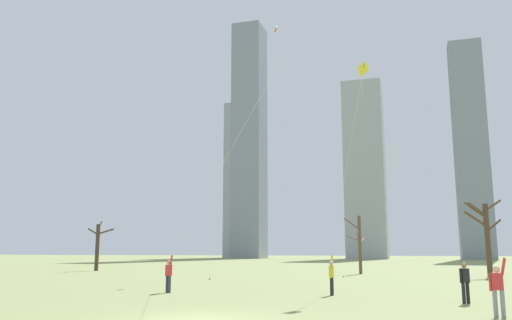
{
  "coord_description": "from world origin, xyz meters",
  "views": [
    {
      "loc": [
        6.56,
        -15.45,
        2.1
      ],
      "look_at": [
        0.0,
        6.0,
        6.02
      ],
      "focal_mm": 36.46,
      "sensor_mm": 36.0,
      "label": 1
    }
  ],
  "objects_px": {
    "bystander_far_off_by_trees": "(465,281)",
    "bare_tree_right_of_center": "(359,242)",
    "kite_flyer_foreground_left_white": "(194,227)",
    "bare_tree_center": "(98,245)",
    "bare_tree_left_of_center": "(486,234)",
    "kite_flyer_far_back_yellow": "(336,244)",
    "distant_kite_drifting_right_orange": "(284,59)",
    "distant_kite_low_near_trees_red": "(207,6)"
  },
  "relations": [
    {
      "from": "distant_kite_low_near_trees_red",
      "to": "kite_flyer_foreground_left_white",
      "type": "bearing_deg",
      "value": -69.46
    },
    {
      "from": "kite_flyer_far_back_yellow",
      "to": "distant_kite_drifting_right_orange",
      "type": "height_order",
      "value": "distant_kite_drifting_right_orange"
    },
    {
      "from": "kite_flyer_far_back_yellow",
      "to": "bare_tree_left_of_center",
      "type": "relative_size",
      "value": 2.1
    },
    {
      "from": "kite_flyer_foreground_left_white",
      "to": "bare_tree_left_of_center",
      "type": "relative_size",
      "value": 3.13
    },
    {
      "from": "bare_tree_center",
      "to": "kite_flyer_foreground_left_white",
      "type": "bearing_deg",
      "value": -48.26
    },
    {
      "from": "bystander_far_off_by_trees",
      "to": "bare_tree_center",
      "type": "distance_m",
      "value": 42.61
    },
    {
      "from": "bare_tree_center",
      "to": "bare_tree_right_of_center",
      "type": "xyz_separation_m",
      "value": [
        27.32,
        0.45,
        0.17
      ]
    },
    {
      "from": "kite_flyer_foreground_left_white",
      "to": "bare_tree_right_of_center",
      "type": "distance_m",
      "value": 25.52
    },
    {
      "from": "kite_flyer_foreground_left_white",
      "to": "distant_kite_low_near_trees_red",
      "type": "xyz_separation_m",
      "value": [
        -3.86,
        10.31,
        17.22
      ]
    },
    {
      "from": "kite_flyer_foreground_left_white",
      "to": "bare_tree_center",
      "type": "height_order",
      "value": "kite_flyer_foreground_left_white"
    },
    {
      "from": "bare_tree_center",
      "to": "bystander_far_off_by_trees",
      "type": "bearing_deg",
      "value": -36.65
    },
    {
      "from": "distant_kite_drifting_right_orange",
      "to": "distant_kite_low_near_trees_red",
      "type": "xyz_separation_m",
      "value": [
        -3.1,
        -11.84,
        0.28
      ]
    },
    {
      "from": "bystander_far_off_by_trees",
      "to": "distant_kite_low_near_trees_red",
      "type": "distance_m",
      "value": 27.78
    },
    {
      "from": "kite_flyer_foreground_left_white",
      "to": "distant_kite_low_near_trees_red",
      "type": "bearing_deg",
      "value": 110.54
    },
    {
      "from": "distant_kite_low_near_trees_red",
      "to": "bare_tree_center",
      "type": "relative_size",
      "value": 4.61
    },
    {
      "from": "bare_tree_right_of_center",
      "to": "bare_tree_left_of_center",
      "type": "distance_m",
      "value": 10.83
    },
    {
      "from": "kite_flyer_far_back_yellow",
      "to": "distant_kite_drifting_right_orange",
      "type": "relative_size",
      "value": 0.54
    },
    {
      "from": "bare_tree_left_of_center",
      "to": "bare_tree_center",
      "type": "bearing_deg",
      "value": 176.76
    },
    {
      "from": "bystander_far_off_by_trees",
      "to": "distant_kite_low_near_trees_red",
      "type": "relative_size",
      "value": 0.07
    },
    {
      "from": "kite_flyer_far_back_yellow",
      "to": "bare_tree_left_of_center",
      "type": "bearing_deg",
      "value": 65.75
    },
    {
      "from": "bystander_far_off_by_trees",
      "to": "distant_kite_low_near_trees_red",
      "type": "xyz_separation_m",
      "value": [
        -16.18,
        11.25,
        19.58
      ]
    },
    {
      "from": "kite_flyer_foreground_left_white",
      "to": "distant_kite_drifting_right_orange",
      "type": "bearing_deg",
      "value": 91.96
    },
    {
      "from": "bare_tree_center",
      "to": "bare_tree_left_of_center",
      "type": "height_order",
      "value": "bare_tree_left_of_center"
    },
    {
      "from": "distant_kite_drifting_right_orange",
      "to": "bare_tree_center",
      "type": "xyz_separation_m",
      "value": [
        -21.08,
        2.32,
        -17.54
      ]
    },
    {
      "from": "kite_flyer_foreground_left_white",
      "to": "distant_kite_drifting_right_orange",
      "type": "xyz_separation_m",
      "value": [
        -0.76,
        22.15,
        16.93
      ]
    },
    {
      "from": "kite_flyer_foreground_left_white",
      "to": "bare_tree_right_of_center",
      "type": "bearing_deg",
      "value": 77.6
    },
    {
      "from": "distant_kite_drifting_right_orange",
      "to": "bare_tree_right_of_center",
      "type": "xyz_separation_m",
      "value": [
        6.24,
        2.77,
        -17.38
      ]
    },
    {
      "from": "bare_tree_right_of_center",
      "to": "distant_kite_low_near_trees_red",
      "type": "bearing_deg",
      "value": -122.59
    },
    {
      "from": "distant_kite_drifting_right_orange",
      "to": "bare_tree_center",
      "type": "height_order",
      "value": "distant_kite_drifting_right_orange"
    },
    {
      "from": "bystander_far_off_by_trees",
      "to": "bare_tree_right_of_center",
      "type": "bearing_deg",
      "value": 104.81
    },
    {
      "from": "bare_tree_center",
      "to": "bare_tree_right_of_center",
      "type": "distance_m",
      "value": 27.32
    },
    {
      "from": "kite_flyer_far_back_yellow",
      "to": "bare_tree_right_of_center",
      "type": "relative_size",
      "value": 2.45
    },
    {
      "from": "bare_tree_center",
      "to": "bare_tree_left_of_center",
      "type": "xyz_separation_m",
      "value": [
        37.81,
        -2.14,
        0.77
      ]
    },
    {
      "from": "distant_kite_drifting_right_orange",
      "to": "bare_tree_right_of_center",
      "type": "height_order",
      "value": "distant_kite_drifting_right_orange"
    },
    {
      "from": "distant_kite_low_near_trees_red",
      "to": "bare_tree_center",
      "type": "xyz_separation_m",
      "value": [
        -17.97,
        14.17,
        -17.83
      ]
    },
    {
      "from": "kite_flyer_foreground_left_white",
      "to": "bare_tree_left_of_center",
      "type": "bearing_deg",
      "value": 54.42
    },
    {
      "from": "kite_flyer_foreground_left_white",
      "to": "bystander_far_off_by_trees",
      "type": "bearing_deg",
      "value": -4.36
    },
    {
      "from": "kite_flyer_foreground_left_white",
      "to": "bare_tree_center",
      "type": "xyz_separation_m",
      "value": [
        -21.84,
        24.47,
        -0.61
      ]
    },
    {
      "from": "bare_tree_left_of_center",
      "to": "kite_flyer_foreground_left_white",
      "type": "bearing_deg",
      "value": -125.58
    },
    {
      "from": "kite_flyer_foreground_left_white",
      "to": "bare_tree_center",
      "type": "bearing_deg",
      "value": 131.74
    },
    {
      "from": "kite_flyer_foreground_left_white",
      "to": "bare_tree_left_of_center",
      "type": "distance_m",
      "value": 27.46
    },
    {
      "from": "bystander_far_off_by_trees",
      "to": "bare_tree_right_of_center",
      "type": "distance_m",
      "value": 26.82
    }
  ]
}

